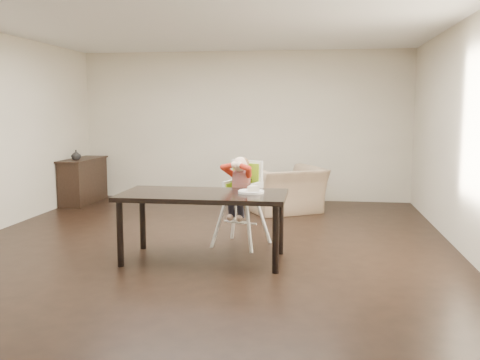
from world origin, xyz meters
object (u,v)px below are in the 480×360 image
object	(u,v)px
armchair	(285,182)
high_chair	(242,183)
sideboard	(83,181)
dining_table	(203,200)

from	to	relation	value
armchair	high_chair	bearing A→B (deg)	49.95
sideboard	armchair	bearing A→B (deg)	-6.10
dining_table	armchair	world-z (taller)	armchair
dining_table	armchair	distance (m)	3.00
high_chair	armchair	bearing A→B (deg)	98.49
sideboard	high_chair	bearing A→B (deg)	-38.73
high_chair	sideboard	world-z (taller)	high_chair
dining_table	high_chair	xyz separation A→B (m)	(0.33, 0.72, 0.10)
dining_table	sideboard	size ratio (longest dim) A/B	1.43
high_chair	armchair	size ratio (longest dim) A/B	0.97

